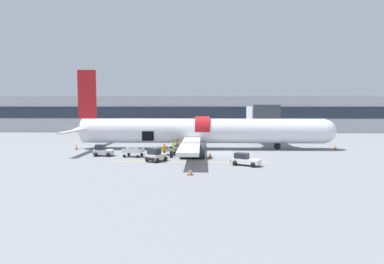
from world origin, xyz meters
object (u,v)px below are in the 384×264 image
(baggage_tug_rear, at_px, (103,151))
(baggage_cart_loading, at_px, (166,151))
(suitcase_on_tarmac_upright, at_px, (184,153))
(airplane, at_px, (199,131))
(baggage_cart_queued, at_px, (134,152))
(ground_crew_supervisor, at_px, (187,146))
(baggage_tug_mid, at_px, (156,156))
(suitcase_on_tarmac_spare, at_px, (171,155))
(ground_crew_driver, at_px, (180,146))
(ground_crew_loader_b, at_px, (191,148))
(ground_crew_marshal, at_px, (173,146))
(ground_crew_loader_a, at_px, (164,150))
(ground_crew_helper, at_px, (185,146))
(baggage_tug_lead, at_px, (245,160))

(baggage_tug_rear, relative_size, baggage_cart_loading, 0.64)
(suitcase_on_tarmac_upright, bearing_deg, airplane, 72.78)
(baggage_cart_queued, relative_size, ground_crew_supervisor, 2.20)
(baggage_tug_mid, relative_size, suitcase_on_tarmac_spare, 3.17)
(ground_crew_driver, bearing_deg, ground_crew_loader_b, -52.01)
(ground_crew_marshal, height_order, suitcase_on_tarmac_spare, ground_crew_marshal)
(baggage_cart_loading, height_order, ground_crew_marshal, ground_crew_marshal)
(airplane, bearing_deg, baggage_cart_queued, -135.51)
(baggage_tug_rear, bearing_deg, baggage_cart_queued, -7.79)
(baggage_tug_mid, bearing_deg, ground_crew_loader_a, 74.90)
(airplane, xyz_separation_m, ground_crew_driver, (-2.59, -3.58, -1.77))
(ground_crew_supervisor, height_order, ground_crew_marshal, ground_crew_supervisor)
(airplane, relative_size, baggage_cart_queued, 11.33)
(ground_crew_supervisor, bearing_deg, suitcase_on_tarmac_spare, -109.98)
(baggage_tug_mid, bearing_deg, ground_crew_helper, 65.69)
(baggage_cart_loading, bearing_deg, baggage_tug_mid, -97.24)
(baggage_cart_loading, height_order, ground_crew_driver, ground_crew_driver)
(suitcase_on_tarmac_upright, bearing_deg, ground_crew_supervisor, 83.28)
(airplane, bearing_deg, ground_crew_driver, -125.87)
(baggage_tug_mid, height_order, ground_crew_marshal, baggage_tug_mid)
(ground_crew_loader_b, bearing_deg, baggage_tug_rear, -171.33)
(baggage_cart_queued, distance_m, ground_crew_supervisor, 7.81)
(baggage_tug_lead, bearing_deg, ground_crew_loader_b, 126.93)
(baggage_cart_loading, bearing_deg, suitcase_on_tarmac_spare, -69.11)
(ground_crew_helper, bearing_deg, ground_crew_marshal, 141.75)
(airplane, distance_m, baggage_tug_rear, 14.51)
(baggage_tug_mid, xyz_separation_m, baggage_cart_loading, (0.67, 5.27, -0.12))
(baggage_tug_rear, bearing_deg, baggage_cart_loading, 8.34)
(ground_crew_loader_b, bearing_deg, baggage_cart_loading, -170.50)
(baggage_tug_rear, xyz_separation_m, ground_crew_marshal, (8.79, 3.98, 0.21))
(ground_crew_supervisor, bearing_deg, ground_crew_marshal, 171.67)
(ground_crew_loader_a, relative_size, suitcase_on_tarmac_spare, 2.07)
(ground_crew_marshal, xyz_separation_m, suitcase_on_tarmac_spare, (0.19, -5.12, -0.45))
(ground_crew_supervisor, relative_size, suitcase_on_tarmac_spare, 1.84)
(suitcase_on_tarmac_upright, height_order, suitcase_on_tarmac_spare, suitcase_on_tarmac_spare)
(baggage_tug_rear, distance_m, baggage_cart_loading, 8.17)
(baggage_cart_queued, bearing_deg, airplane, 44.49)
(baggage_tug_rear, relative_size, ground_crew_helper, 1.37)
(ground_crew_helper, bearing_deg, baggage_tug_mid, -114.31)
(ground_crew_driver, relative_size, ground_crew_helper, 0.93)
(baggage_cart_loading, xyz_separation_m, suitcase_on_tarmac_upright, (2.38, 0.23, -0.28))
(baggage_cart_queued, bearing_deg, baggage_tug_lead, -23.66)
(baggage_cart_loading, relative_size, ground_crew_helper, 2.15)
(baggage_cart_queued, xyz_separation_m, ground_crew_helper, (6.26, 3.23, 0.39))
(ground_crew_loader_a, bearing_deg, ground_crew_marshal, 83.10)
(suitcase_on_tarmac_upright, distance_m, suitcase_on_tarmac_spare, 2.96)
(baggage_tug_lead, distance_m, ground_crew_loader_b, 10.15)
(baggage_tug_rear, xyz_separation_m, ground_crew_loader_a, (8.13, -1.45, 0.32))
(airplane, height_order, ground_crew_supervisor, airplane)
(ground_crew_loader_a, xyz_separation_m, ground_crew_marshal, (0.66, 5.42, -0.11))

